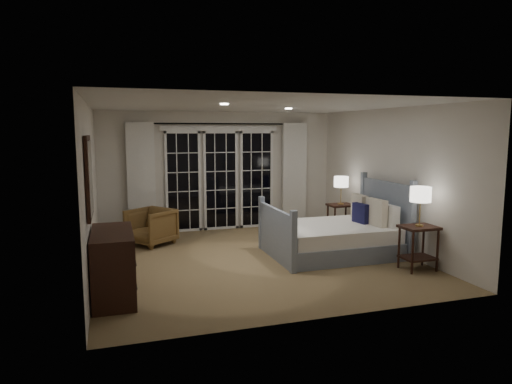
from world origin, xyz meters
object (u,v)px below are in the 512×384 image
object	(u,v)px
bed	(336,236)
lamp_left	(421,195)
dresser	(113,265)
nightstand_right	(340,215)
lamp_right	(341,182)
nightstand_left	(418,241)
armchair	(151,227)

from	to	relation	value
bed	lamp_left	world-z (taller)	lamp_left
bed	dresser	distance (m)	3.79
nightstand_right	lamp_right	world-z (taller)	lamp_right
nightstand_left	lamp_right	bearing A→B (deg)	90.35
lamp_right	armchair	bearing A→B (deg)	174.55
nightstand_left	nightstand_right	xyz separation A→B (m)	(-0.02, 2.46, -0.03)
nightstand_right	lamp_left	bearing A→B (deg)	-89.65
bed	nightstand_right	size ratio (longest dim) A/B	3.33
nightstand_right	armchair	world-z (taller)	armchair
lamp_left	armchair	bearing A→B (deg)	143.11
nightstand_right	nightstand_left	bearing A→B (deg)	-89.65
nightstand_right	lamp_right	distance (m)	0.66
nightstand_right	lamp_right	xyz separation A→B (m)	(0.00, 0.00, 0.66)
nightstand_left	nightstand_right	world-z (taller)	nightstand_left
nightstand_left	armchair	distance (m)	4.68
bed	nightstand_right	xyz separation A→B (m)	(0.76, 1.28, 0.10)
bed	lamp_left	xyz separation A→B (m)	(0.77, -1.17, 0.84)
lamp_left	armchair	size ratio (longest dim) A/B	0.80
nightstand_right	lamp_right	size ratio (longest dim) A/B	1.13
dresser	armchair	bearing A→B (deg)	75.56
lamp_left	lamp_right	bearing A→B (deg)	90.35
bed	dresser	xyz separation A→B (m)	(-3.65, -1.00, 0.11)
nightstand_right	armchair	bearing A→B (deg)	174.55
bed	lamp_right	size ratio (longest dim) A/B	3.76
nightstand_right	dresser	xyz separation A→B (m)	(-4.41, -2.28, 0.01)
armchair	nightstand_right	bearing A→B (deg)	46.50
bed	armchair	bearing A→B (deg)	151.16
lamp_left	armchair	xyz separation A→B (m)	(-3.74, 2.81, -0.82)
nightstand_left	armchair	size ratio (longest dim) A/B	0.92
nightstand_right	lamp_right	bearing A→B (deg)	0.00
armchair	bed	bearing A→B (deg)	23.10
nightstand_left	armchair	world-z (taller)	nightstand_left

